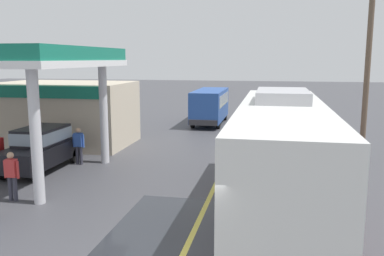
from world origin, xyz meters
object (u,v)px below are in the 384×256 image
object	(u,v)px
car_at_pump	(41,146)
car_trailing_behind_bus	(270,111)
pedestrian_by_shop	(12,174)
coach_bus_main	(281,158)
pedestrian_near_pump	(79,144)
minibus_opposing_lane	(210,104)

from	to	relation	value
car_at_pump	car_trailing_behind_bus	bearing A→B (deg)	56.07
car_at_pump	pedestrian_by_shop	bearing A→B (deg)	-72.51
coach_bus_main	car_trailing_behind_bus	xyz separation A→B (m)	(-0.42, 17.05, -0.71)
pedestrian_near_pump	car_trailing_behind_bus	world-z (taller)	car_trailing_behind_bus
car_at_pump	car_trailing_behind_bus	world-z (taller)	same
car_at_pump	pedestrian_by_shop	size ratio (longest dim) A/B	2.53
coach_bus_main	car_at_pump	world-z (taller)	coach_bus_main
coach_bus_main	pedestrian_by_shop	distance (m)	8.72
pedestrian_near_pump	pedestrian_by_shop	distance (m)	4.85
pedestrian_near_pump	car_trailing_behind_bus	distance (m)	15.27
minibus_opposing_lane	car_trailing_behind_bus	xyz separation A→B (m)	(4.29, 0.24, -0.46)
minibus_opposing_lane	pedestrian_near_pump	world-z (taller)	minibus_opposing_lane
pedestrian_near_pump	pedestrian_by_shop	xyz separation A→B (m)	(0.03, -4.85, 0.00)
car_trailing_behind_bus	pedestrian_near_pump	bearing A→B (deg)	-122.78
coach_bus_main	pedestrian_near_pump	distance (m)	9.69
car_at_pump	pedestrian_by_shop	distance (m)	3.89
car_at_pump	pedestrian_by_shop	xyz separation A→B (m)	(1.17, -3.71, -0.08)
pedestrian_near_pump	car_trailing_behind_bus	xyz separation A→B (m)	(8.27, 12.84, 0.08)
pedestrian_by_shop	pedestrian_near_pump	bearing A→B (deg)	90.38
minibus_opposing_lane	pedestrian_near_pump	bearing A→B (deg)	-107.51
coach_bus_main	minibus_opposing_lane	distance (m)	17.46
car_at_pump	car_trailing_behind_bus	size ratio (longest dim) A/B	1.00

